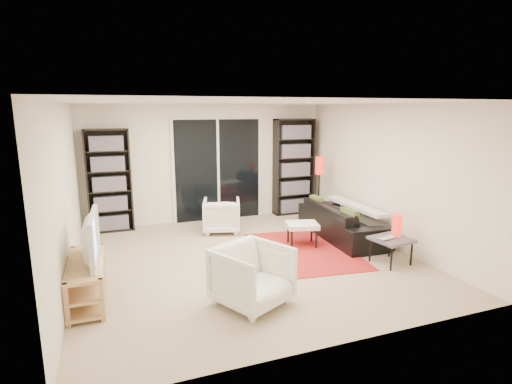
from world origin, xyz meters
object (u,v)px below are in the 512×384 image
ottoman (302,226)px  armchair_back (222,215)px  armchair_front (252,276)px  side_table (391,241)px  floor_lamp (320,172)px  bookshelf_right (294,167)px  sofa (342,221)px  bookshelf_left (109,181)px  tv_stand (87,280)px

ottoman → armchair_back: bearing=130.3°
armchair_back → armchair_front: 2.98m
ottoman → side_table: 1.49m
floor_lamp → side_table: bearing=-93.6°
bookshelf_right → floor_lamp: size_ratio=1.56×
armchair_back → armchair_front: armchair_front is taller
bookshelf_right → floor_lamp: (0.24, -0.73, -0.03)m
ottoman → floor_lamp: 1.82m
armchair_back → floor_lamp: bearing=-162.0°
sofa → armchair_back: bearing=64.0°
bookshelf_left → side_table: (3.93, -3.24, -0.62)m
sofa → floor_lamp: size_ratio=1.55×
sofa → side_table: 1.38m
tv_stand → side_table: 4.28m
sofa → armchair_back: (-1.97, 1.08, 0.01)m
armchair_back → side_table: armchair_back is taller
bookshelf_left → ottoman: (3.04, -2.04, -0.63)m
tv_stand → armchair_front: bearing=-23.5°
bookshelf_right → side_table: size_ratio=3.51×
tv_stand → floor_lamp: floor_lamp is taller
bookshelf_right → armchair_front: size_ratio=2.64×
bookshelf_right → tv_stand: 5.16m
bookshelf_right → floor_lamp: bookshelf_right is taller
tv_stand → armchair_back: (2.30, 2.14, 0.05)m
bookshelf_right → tv_stand: (-4.19, -2.92, -0.79)m
bookshelf_left → armchair_front: size_ratio=2.45×
bookshelf_left → bookshelf_right: size_ratio=0.93×
tv_stand → floor_lamp: size_ratio=0.96×
ottoman → side_table: bearing=-53.5°
armchair_front → bookshelf_left: bearing=85.2°
ottoman → side_table: same height
sofa → side_table: (-0.01, -1.38, 0.05)m
side_table → armchair_front: bearing=-168.6°
bookshelf_right → armchair_front: 4.45m
tv_stand → bookshelf_left: bearing=83.4°
armchair_back → side_table: 3.15m
armchair_front → ottoman: 2.27m
ottoman → side_table: size_ratio=1.03×
tv_stand → side_table: bearing=-4.4°
sofa → armchair_back: armchair_back is taller
sofa → armchair_front: 3.05m
armchair_front → ottoman: size_ratio=1.29×
sofa → armchair_front: (-2.42, -1.87, 0.06)m
armchair_front → ottoman: (1.51, 1.69, -0.02)m
sofa → ottoman: (-0.90, -0.18, 0.04)m
tv_stand → side_table: (4.26, -0.32, 0.10)m
ottoman → bookshelf_right: bearing=68.3°
bookshelf_left → tv_stand: bookshelf_left is taller
tv_stand → armchair_back: bearing=42.9°
armchair_front → floor_lamp: bearing=22.5°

